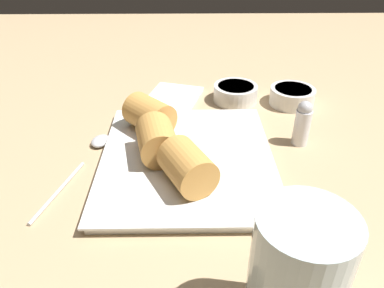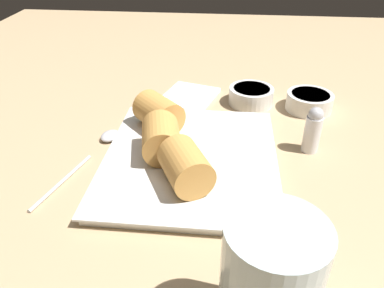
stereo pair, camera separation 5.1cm
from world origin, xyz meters
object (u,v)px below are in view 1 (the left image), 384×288
at_px(drinking_glass, 302,278).
at_px(serving_plate, 192,161).
at_px(salt_shaker, 306,123).
at_px(spoon, 96,150).
at_px(dipping_bowl_far, 295,96).
at_px(dipping_bowl_near, 238,93).
at_px(napkin, 176,97).

bearing_deg(drinking_glass, serving_plate, -160.87).
bearing_deg(salt_shaker, serving_plate, -72.06).
bearing_deg(serving_plate, spoon, -103.15).
relative_size(serving_plate, drinking_glass, 2.22).
distance_m(serving_plate, drinking_glass, 0.27).
distance_m(dipping_bowl_far, spoon, 0.38).
bearing_deg(drinking_glass, spoon, -140.53).
distance_m(serving_plate, dipping_bowl_near, 0.23).
bearing_deg(drinking_glass, salt_shaker, 163.45).
bearing_deg(dipping_bowl_far, serving_plate, -45.01).
xyz_separation_m(napkin, salt_shaker, (0.17, 0.20, 0.03)).
bearing_deg(spoon, drinking_glass, 39.47).
xyz_separation_m(spoon, drinking_glass, (0.28, 0.23, 0.06)).
relative_size(dipping_bowl_far, drinking_glass, 0.65).
bearing_deg(serving_plate, drinking_glass, 19.13).
bearing_deg(napkin, drinking_glass, 13.62).
height_order(napkin, salt_shaker, salt_shaker).
bearing_deg(drinking_glass, napkin, -166.38).
bearing_deg(spoon, dipping_bowl_near, 126.81).
bearing_deg(napkin, serving_plate, 7.22).
distance_m(dipping_bowl_near, drinking_glass, 0.46).
distance_m(spoon, napkin, 0.22).
bearing_deg(serving_plate, napkin, -172.78).
relative_size(dipping_bowl_near, napkin, 0.63).
height_order(dipping_bowl_near, drinking_glass, drinking_glass).
xyz_separation_m(dipping_bowl_far, napkin, (-0.03, -0.23, -0.01)).
xyz_separation_m(spoon, salt_shaker, (-0.02, 0.32, 0.03)).
distance_m(dipping_bowl_far, salt_shaker, 0.14).
relative_size(serving_plate, dipping_bowl_near, 3.44).
bearing_deg(dipping_bowl_far, drinking_glass, -14.04).
bearing_deg(dipping_bowl_near, napkin, -95.94).
height_order(dipping_bowl_near, dipping_bowl_far, same).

